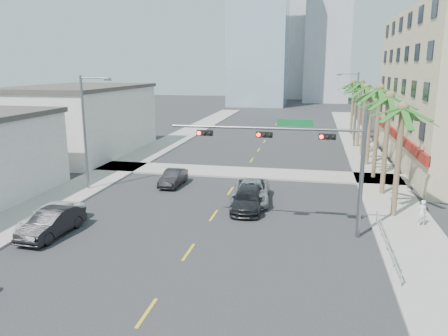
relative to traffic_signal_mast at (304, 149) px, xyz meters
name	(u,v)px	position (x,y,z in m)	size (l,w,h in m)	color
ground	(163,289)	(-5.78, -7.95, -5.06)	(260.00, 260.00, 0.00)	#262628
sidewalk_right	(382,185)	(6.22, 12.05, -4.99)	(4.00, 120.00, 0.15)	gray
sidewalk_left	(113,171)	(-17.78, 12.05, -4.99)	(4.00, 120.00, 0.15)	gray
sidewalk_cross	(243,173)	(-5.78, 14.05, -4.99)	(80.00, 4.00, 0.15)	gray
building_left_far	(81,122)	(-25.28, 20.05, -1.46)	(11.00, 18.00, 7.20)	beige
tower_far_left	(259,6)	(-13.78, 87.05, 18.94)	(14.00, 14.00, 48.00)	#99B2C6
tower_far_center	(287,29)	(-8.78, 117.05, 15.94)	(16.00, 16.00, 42.00)	#ADADB2
traffic_signal_mast	(304,149)	(0.00, 0.00, 0.00)	(11.12, 0.54, 7.20)	slate
palm_tree_0	(403,109)	(5.82, 4.05, 2.02)	(4.80, 4.80, 7.80)	brown
palm_tree_1	(390,98)	(5.82, 9.25, 2.37)	(4.80, 4.80, 8.16)	brown
palm_tree_2	(380,89)	(5.82, 14.45, 2.72)	(4.80, 4.80, 8.52)	brown
palm_tree_3	(372,94)	(5.82, 19.65, 2.02)	(4.80, 4.80, 7.80)	brown
palm_tree_4	(366,88)	(5.82, 24.85, 2.37)	(4.80, 4.80, 8.16)	brown
palm_tree_5	(362,83)	(5.82, 30.05, 2.72)	(4.80, 4.80, 8.52)	brown
palm_tree_6	(357,87)	(5.82, 35.25, 2.02)	(4.80, 4.80, 7.80)	brown
palm_tree_7	(354,83)	(5.82, 40.45, 2.37)	(4.80, 4.80, 8.16)	brown
streetlight_left	(87,127)	(-16.78, 6.05, 0.00)	(2.55, 0.25, 9.00)	slate
streetlight_right	(355,106)	(5.21, 30.05, 0.00)	(2.55, 0.25, 9.00)	slate
guardrail	(387,241)	(4.52, -1.95, -4.39)	(0.08, 8.08, 1.00)	silver
car_parked_mid	(52,223)	(-14.23, -3.26, -4.29)	(1.64, 4.70, 1.55)	black
car_parked_far	(51,217)	(-14.93, -2.24, -4.36)	(2.34, 5.07, 1.41)	silver
car_lane_left	(173,178)	(-10.76, 8.73, -4.40)	(1.40, 4.01, 1.32)	black
car_lane_center	(251,192)	(-3.78, 5.53, -4.28)	(2.58, 5.59, 1.55)	#AFAEB3
car_lane_right	(247,199)	(-3.78, 3.78, -4.33)	(2.05, 5.04, 1.46)	black
pedestrian	(422,213)	(7.15, 2.41, -4.10)	(0.59, 0.39, 1.62)	white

